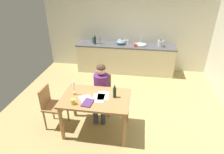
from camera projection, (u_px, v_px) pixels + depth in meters
The scene contains 25 objects.
ground_plane at pixel (115, 114), 4.36m from camera, with size 5.20×5.20×0.04m, color tan.
wall_back at pixel (127, 29), 6.02m from camera, with size 5.20×0.12×2.60m, color beige.
kitchen_counter at pixel (125, 58), 6.10m from camera, with size 3.02×0.64×0.90m.
dining_table at pixel (96, 103), 3.62m from camera, with size 1.26×0.82×0.77m.
chair_at_table at pixel (102, 92), 4.26m from camera, with size 0.42×0.42×0.87m.
person_seated at pixel (101, 88), 4.04m from camera, with size 0.34×0.60×1.19m.
chair_side_empty at pixel (52, 105), 3.81m from camera, with size 0.41×0.41×0.88m.
coffee_mug at pixel (73, 102), 3.35m from camera, with size 0.11×0.07×0.10m.
candlestick at pixel (75, 91), 3.61m from camera, with size 0.06×0.06×0.27m.
book_magazine at pixel (88, 103), 3.39m from camera, with size 0.17×0.25×0.02m, color #4E2A5E.
paper_letter at pixel (103, 95), 3.62m from camera, with size 0.21×0.30×0.00m, color white.
paper_bill at pixel (99, 98), 3.55m from camera, with size 0.21×0.30×0.00m, color white.
paper_envelope at pixel (86, 99), 3.50m from camera, with size 0.21×0.30×0.00m, color white.
wine_bottle_on_table at pixel (115, 92), 3.52m from camera, with size 0.06×0.06×0.25m.
sink_unit at pixel (140, 45), 5.83m from camera, with size 0.36×0.36×0.24m.
bottle_oil at pixel (92, 39), 6.01m from camera, with size 0.08×0.08×0.26m.
bottle_vinegar at pixel (95, 40), 5.92m from camera, with size 0.07×0.07×0.26m.
bottle_wine_red at pixel (100, 40), 5.90m from camera, with size 0.07×0.07×0.31m.
mixing_bowl at pixel (121, 42), 5.91m from camera, with size 0.28×0.28×0.12m, color #668C99.
stovetop_kettle at pixel (161, 43), 5.71m from camera, with size 0.18×0.18×0.22m.
wine_glass_near_sink at pixel (128, 40), 5.97m from camera, with size 0.07×0.07×0.15m.
wine_glass_by_kettle at pixel (125, 40), 5.98m from camera, with size 0.07×0.07×0.15m.
wine_glass_back_left at pixel (120, 40), 6.00m from camera, with size 0.07×0.07×0.15m.
wine_glass_back_right at pixel (119, 39), 6.01m from camera, with size 0.07×0.07×0.15m.
teacup_on_counter at pixel (135, 45), 5.70m from camera, with size 0.13×0.09×0.09m.
Camera 1 is at (0.46, -3.44, 2.76)m, focal length 30.89 mm.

